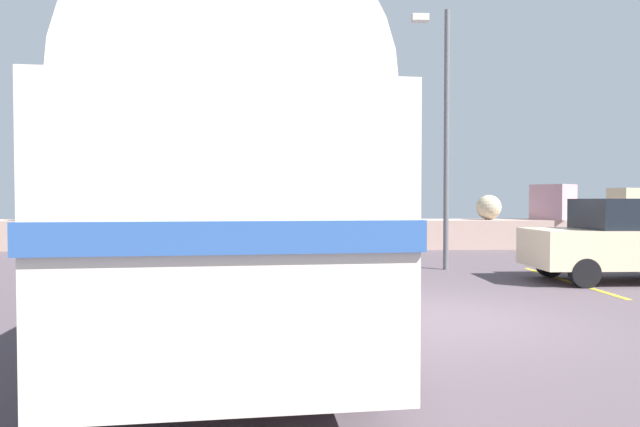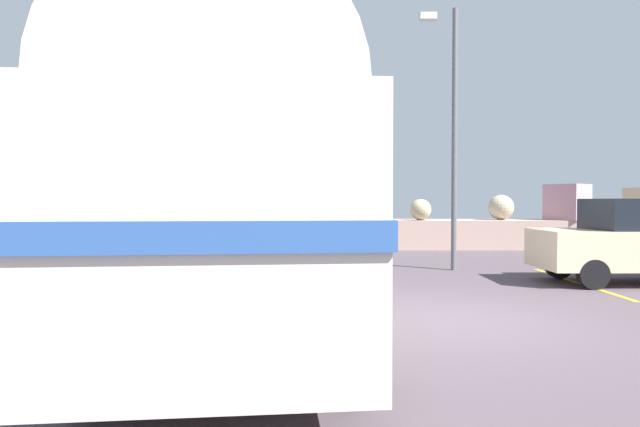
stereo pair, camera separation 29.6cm
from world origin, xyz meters
name	(u,v)px [view 1 (the left image)]	position (x,y,z in m)	size (l,w,h in m)	color
ground	(456,318)	(0.00, 0.00, 0.01)	(32.00, 26.00, 0.02)	#4D4249
breakwater	(366,228)	(0.05, 11.78, 0.78)	(31.36, 2.01, 2.45)	tan
vintage_coach	(241,186)	(-3.25, -0.67, 2.05)	(3.26, 8.78, 3.70)	black
parked_car_nearest	(625,239)	(4.82, 3.42, 0.97)	(4.11, 1.74, 1.86)	black
lamp_post	(443,125)	(1.31, 5.64, 3.81)	(0.93, 0.52, 6.80)	#5B5B60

